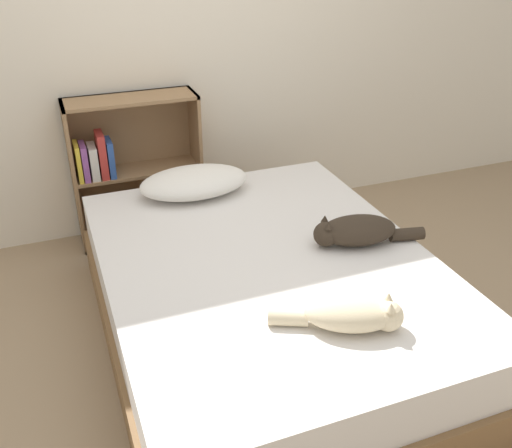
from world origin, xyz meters
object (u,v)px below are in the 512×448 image
object	(u,v)px
pillow	(194,182)
bookshelf	(130,166)
cat_dark	(356,231)
bed	(267,301)
cat_light	(352,314)

from	to	relation	value
pillow	bookshelf	distance (m)	0.59
pillow	cat_dark	world-z (taller)	cat_dark
cat_dark	bed	bearing A→B (deg)	8.42
bed	pillow	bearing A→B (deg)	99.41
bed	cat_light	distance (m)	0.65
cat_light	cat_dark	xyz separation A→B (m)	(0.32, 0.53, 0.01)
bed	cat_light	xyz separation A→B (m)	(0.11, -0.56, 0.30)
bookshelf	pillow	bearing A→B (deg)	-63.14
pillow	cat_light	world-z (taller)	pillow
pillow	cat_dark	distance (m)	0.97
bed	bookshelf	bearing A→B (deg)	106.93
bed	cat_light	bearing A→B (deg)	-78.86
pillow	cat_dark	bearing A→B (deg)	-55.05
bookshelf	bed	bearing A→B (deg)	-73.07
bed	cat_dark	distance (m)	0.53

